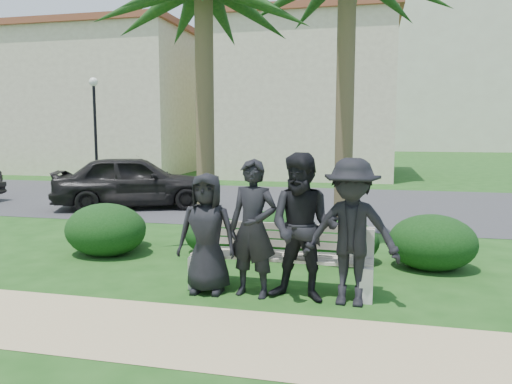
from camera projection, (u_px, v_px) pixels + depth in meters
The scene contains 19 objects.
ground at pixel (213, 282), 7.15m from camera, with size 160.00×160.00×0.00m, color #184313.
footpath at pixel (162, 331), 5.41m from camera, with size 30.00×1.60×0.01m, color tan.
asphalt_street at pixel (297, 203), 14.87m from camera, with size 160.00×8.00×0.01m, color #2D2D30.
stucco_bldg_left at pixel (104, 102), 26.81m from camera, with size 10.40×8.40×7.30m.
stucco_bldg_right at pixel (308, 99), 24.31m from camera, with size 8.40×8.40×7.30m.
hotel_tower at pixel (486, 28), 55.42m from camera, with size 26.00×18.00×37.30m.
street_lamp at pixel (95, 111), 20.42m from camera, with size 0.36×0.36×4.29m.
park_bench at pixel (281, 262), 6.77m from camera, with size 2.46×0.60×0.86m.
man_a at pixel (207, 233), 6.62m from camera, with size 0.79×0.51×1.61m, color black.
man_b at pixel (253, 228), 6.46m from camera, with size 0.66×0.43×1.80m, color black.
man_c at pixel (303, 228), 6.27m from camera, with size 0.92×0.72×1.89m, color black.
man_d at pixel (351, 232), 6.13m from camera, with size 1.18×0.68×1.83m, color black.
hedge_a at pixel (116, 227), 9.28m from camera, with size 1.16×0.96×0.75m, color black.
hedge_b at pixel (106, 228), 8.68m from camera, with size 1.43×1.18×0.93m, color black.
hedge_c at pixel (214, 234), 8.80m from camera, with size 1.06×0.88×0.69m, color black.
hedge_d at pixel (280, 232), 8.57m from camera, with size 1.31×1.08×0.85m, color black.
hedge_e at pixel (345, 240), 8.19m from camera, with size 1.12×0.92×0.73m, color black.
hedge_f at pixel (432, 241), 7.79m from camera, with size 1.36×1.12×0.89m, color black.
car_a at pixel (135, 181), 13.89m from camera, with size 1.75×4.34×1.48m, color black.
Camera 1 is at (2.19, -6.61, 2.17)m, focal length 35.00 mm.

